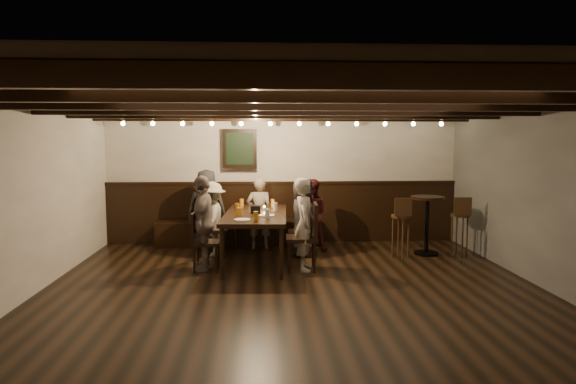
{
  "coord_description": "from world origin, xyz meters",
  "views": [
    {
      "loc": [
        -0.43,
        -6.02,
        1.94
      ],
      "look_at": [
        -0.03,
        1.3,
        1.17
      ],
      "focal_mm": 32.0,
      "sensor_mm": 36.0,
      "label": 1
    }
  ],
  "objects": [
    {
      "name": "candle",
      "position": [
        -0.37,
        2.18,
        0.81
      ],
      "size": [
        0.05,
        0.05,
        0.05
      ],
      "primitive_type": "cylinder",
      "color": "beige",
      "rests_on": "dining_table"
    },
    {
      "name": "bar_stool_left",
      "position": [
        1.85,
        2.09,
        0.37
      ],
      "size": [
        0.31,
        0.32,
        0.99
      ],
      "rotation": [
        0.0,
        0.0,
        -0.05
      ],
      "color": "#382512",
      "rests_on": "floor"
    },
    {
      "name": "person_bench_left",
      "position": [
        -1.36,
        2.83,
        0.71
      ],
      "size": [
        0.71,
        0.48,
        1.41
      ],
      "primitive_type": "imported",
      "rotation": [
        0.0,
        0.0,
        3.09
      ],
      "color": "#242426",
      "rests_on": "floor"
    },
    {
      "name": "person_bench_right",
      "position": [
        0.44,
        2.74,
        0.62
      ],
      "size": [
        0.63,
        0.5,
        1.24
      ],
      "primitive_type": "imported",
      "rotation": [
        0.0,
        0.0,
        3.09
      ],
      "color": "#571E20",
      "rests_on": "floor"
    },
    {
      "name": "chair_left_near",
      "position": [
        -1.2,
        2.37,
        0.28
      ],
      "size": [
        0.44,
        0.44,
        0.92
      ],
      "rotation": [
        0.0,
        0.0,
        -1.62
      ],
      "color": "black",
      "rests_on": "floor"
    },
    {
      "name": "person_right_far",
      "position": [
        0.22,
        1.4,
        0.68
      ],
      "size": [
        0.35,
        0.51,
        1.37
      ],
      "primitive_type": "imported",
      "rotation": [
        0.0,
        0.0,
        1.52
      ],
      "color": "#ABA291",
      "rests_on": "floor"
    },
    {
      "name": "pint_c",
      "position": [
        -0.8,
        2.0,
        0.85
      ],
      "size": [
        0.07,
        0.07,
        0.14
      ],
      "primitive_type": "cylinder",
      "color": "#BF7219",
      "rests_on": "dining_table"
    },
    {
      "name": "pint_f",
      "position": [
        -0.33,
        1.32,
        0.85
      ],
      "size": [
        0.07,
        0.07,
        0.14
      ],
      "primitive_type": "cylinder",
      "color": "silver",
      "rests_on": "dining_table"
    },
    {
      "name": "plate_far",
      "position": [
        -0.34,
        1.58,
        0.79
      ],
      "size": [
        0.24,
        0.24,
        0.01
      ],
      "primitive_type": "cylinder",
      "color": "white",
      "rests_on": "dining_table"
    },
    {
      "name": "person_right_near",
      "position": [
        0.27,
        2.3,
        0.64
      ],
      "size": [
        0.44,
        0.65,
        1.29
      ],
      "primitive_type": "imported",
      "rotation": [
        0.0,
        0.0,
        1.52
      ],
      "color": "#232326",
      "rests_on": "floor"
    },
    {
      "name": "dining_table",
      "position": [
        -0.5,
        1.88,
        0.72
      ],
      "size": [
        1.05,
        2.14,
        0.78
      ],
      "rotation": [
        0.0,
        0.0,
        -0.05
      ],
      "color": "black",
      "rests_on": "floor"
    },
    {
      "name": "person_bench_centre",
      "position": [
        -0.45,
        2.93,
        0.63
      ],
      "size": [
        0.47,
        0.32,
        1.26
      ],
      "primitive_type": "imported",
      "rotation": [
        0.0,
        0.0,
        3.09
      ],
      "color": "gray",
      "rests_on": "floor"
    },
    {
      "name": "chair_right_far",
      "position": [
        0.19,
        1.4,
        0.3
      ],
      "size": [
        0.48,
        0.48,
        0.99
      ],
      "rotation": [
        0.0,
        0.0,
        1.52
      ],
      "color": "black",
      "rests_on": "floor"
    },
    {
      "name": "pint_b",
      "position": [
        -0.22,
        2.52,
        0.85
      ],
      "size": [
        0.07,
        0.07,
        0.14
      ],
      "primitive_type": "cylinder",
      "color": "#BF7219",
      "rests_on": "dining_table"
    },
    {
      "name": "pint_d",
      "position": [
        -0.19,
        2.07,
        0.85
      ],
      "size": [
        0.07,
        0.07,
        0.14
      ],
      "primitive_type": "cylinder",
      "color": "silver",
      "rests_on": "dining_table"
    },
    {
      "name": "bar_stool_right",
      "position": [
        2.85,
        2.14,
        0.37
      ],
      "size": [
        0.32,
        0.34,
        0.99
      ],
      "rotation": [
        0.0,
        0.0,
        -0.14
      ],
      "color": "#382512",
      "rests_on": "floor"
    },
    {
      "name": "chair_left_far",
      "position": [
        -1.24,
        1.47,
        0.26
      ],
      "size": [
        0.41,
        0.41,
        0.86
      ],
      "rotation": [
        0.0,
        0.0,
        -1.62
      ],
      "color": "black",
      "rests_on": "floor"
    },
    {
      "name": "pint_e",
      "position": [
        -0.75,
        1.45,
        0.85
      ],
      "size": [
        0.07,
        0.07,
        0.14
      ],
      "primitive_type": "cylinder",
      "color": "#BF7219",
      "rests_on": "dining_table"
    },
    {
      "name": "person_left_far",
      "position": [
        -1.27,
        1.47,
        0.7
      ],
      "size": [
        0.38,
        0.84,
        1.41
      ],
      "primitive_type": "imported",
      "rotation": [
        0.0,
        0.0,
        -1.62
      ],
      "color": "gray",
      "rests_on": "floor"
    },
    {
      "name": "chair_right_near",
      "position": [
        0.24,
        2.3,
        0.26
      ],
      "size": [
        0.41,
        0.41,
        0.85
      ],
      "rotation": [
        0.0,
        0.0,
        1.52
      ],
      "color": "black",
      "rests_on": "floor"
    },
    {
      "name": "room",
      "position": [
        -0.29,
        2.21,
        1.07
      ],
      "size": [
        7.0,
        7.0,
        7.0
      ],
      "color": "black",
      "rests_on": "ground"
    },
    {
      "name": "person_left_near",
      "position": [
        -1.23,
        2.37,
        0.62
      ],
      "size": [
        0.5,
        0.82,
        1.24
      ],
      "primitive_type": "imported",
      "rotation": [
        0.0,
        0.0,
        -1.62
      ],
      "color": "gray",
      "rests_on": "floor"
    },
    {
      "name": "plate_near",
      "position": [
        -0.69,
        1.19,
        0.79
      ],
      "size": [
        0.24,
        0.24,
        0.01
      ],
      "primitive_type": "cylinder",
      "color": "white",
      "rests_on": "dining_table"
    },
    {
      "name": "high_top_table",
      "position": [
        2.35,
        2.3,
        0.64
      ],
      "size": [
        0.55,
        0.55,
        0.98
      ],
      "color": "black",
      "rests_on": "floor"
    },
    {
      "name": "pint_a",
      "position": [
        -0.75,
        2.6,
        0.85
      ],
      "size": [
        0.07,
        0.07,
        0.14
      ],
      "primitive_type": "cylinder",
      "color": "#BF7219",
      "rests_on": "dining_table"
    },
    {
      "name": "condiment_caddy",
      "position": [
        -0.51,
        1.83,
        0.84
      ],
      "size": [
        0.15,
        0.1,
        0.12
      ],
      "primitive_type": "cube",
      "color": "black",
      "rests_on": "dining_table"
    },
    {
      "name": "pint_g",
      "position": [
        -0.49,
        1.08,
        0.85
      ],
      "size": [
        0.07,
        0.07,
        0.14
      ],
      "primitive_type": "cylinder",
      "color": "#BF7219",
      "rests_on": "dining_table"
    }
  ]
}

